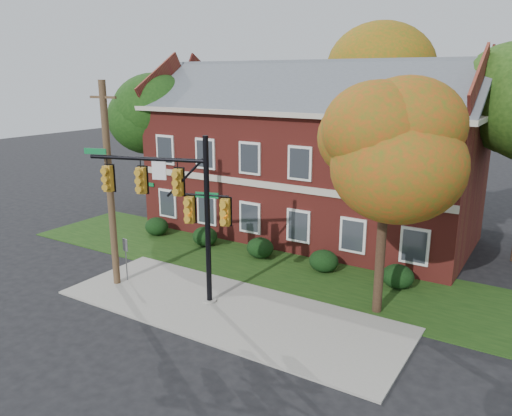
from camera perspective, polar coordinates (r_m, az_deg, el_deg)
The scene contains 15 objects.
ground at distance 19.33m, azimuth -4.99°, elevation -12.71°, with size 120.00×120.00×0.00m, color black.
sidewalk at distance 20.03m, azimuth -3.24°, elevation -11.51°, with size 14.00×5.00×0.08m, color gray.
grass_strip at distance 23.93m, azimuth 3.71°, elevation -7.03°, with size 30.00×6.00×0.04m, color #193811.
apartment_building at distance 28.69m, azimuth 6.02°, elevation 6.89°, with size 18.80×8.80×9.74m.
hedge_far_left at distance 29.33m, azimuth -11.28°, elevation -2.08°, with size 1.40×1.26×1.05m, color black.
hedge_left at distance 27.14m, azimuth -5.85°, elevation -3.25°, with size 1.40×1.26×1.05m, color black.
hedge_center at distance 25.25m, azimuth 0.47°, elevation -4.58°, with size 1.40×1.26×1.05m, color black.
hedge_right at distance 23.72m, azimuth 7.74°, elevation -6.03°, with size 1.40×1.26×1.05m, color black.
hedge_far_right at distance 22.64m, azimuth 15.90°, elevation -7.53°, with size 1.40×1.26×1.05m, color black.
tree_near_right at distance 18.37m, azimuth 15.40°, elevation 7.27°, with size 4.50×4.25×8.58m.
tree_left_rear at distance 33.06m, azimuth -10.39°, elevation 10.73°, with size 5.40×5.10×8.88m.
tree_far_rear at distance 35.19m, azimuth 14.04°, elevation 14.30°, with size 6.84×6.46×11.52m.
traffic_signal at distance 19.68m, azimuth -8.96°, elevation 0.82°, with size 5.84×2.00×6.79m.
utility_pole at distance 21.83m, azimuth -16.37°, elevation 2.43°, with size 1.37×0.31×8.79m.
sign_post at distance 22.90m, azimuth -14.67°, elevation -4.96°, with size 0.29×0.06×1.99m.
Camera 1 is at (10.42, -13.61, 8.93)m, focal length 35.00 mm.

